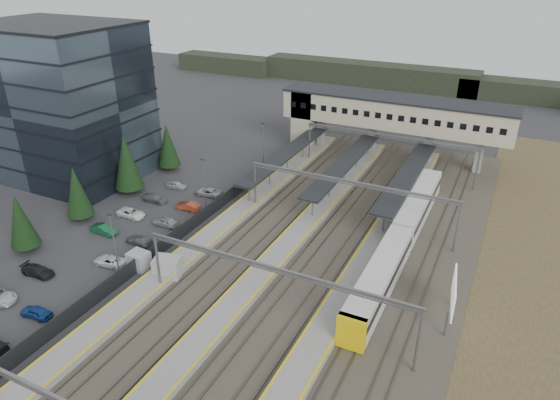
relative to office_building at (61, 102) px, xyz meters
The scene contains 15 objects.
ground 39.86m from the office_building, 18.43° to the right, with size 220.00×220.00×0.00m, color #2B2B2D.
office_building is the anchor object (origin of this frame).
conifer_row 22.40m from the office_building, 48.57° to the right, with size 4.42×49.82×9.50m.
car_park 31.68m from the office_building, 40.06° to the right, with size 10.58×44.65×1.29m.
lampposts 31.00m from the office_building, 21.00° to the right, with size 0.50×53.25×8.07m.
fence 32.32m from the office_building, 13.35° to the right, with size 0.08×90.00×2.00m.
relay_cabin_near 39.27m from the office_building, 28.00° to the right, with size 3.51×2.95×2.51m.
relay_cabin_far 35.88m from the office_building, 31.38° to the right, with size 2.44×2.09×2.12m.
rail_corridor 47.39m from the office_building, ahead, with size 34.00×90.00×0.92m.
canopies 46.29m from the office_building, 19.23° to the left, with size 23.10×30.00×3.28m.
footbridge 53.18m from the office_building, 34.47° to the left, with size 40.40×6.40×11.20m.
gantries 49.23m from the office_building, 10.62° to the right, with size 28.40×62.28×7.17m.
train 56.93m from the office_building, ahead, with size 2.79×38.73×3.51m.
billboard 65.29m from the office_building, 10.28° to the right, with size 0.95×6.02×5.15m.
treeline_far 100.53m from the office_building, 53.31° to the left, with size 170.00×19.00×7.00m.
Camera 1 is at (29.81, -42.88, 33.62)m, focal length 32.00 mm.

